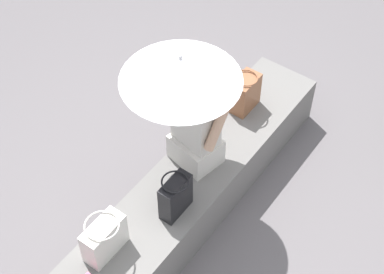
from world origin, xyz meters
TOP-DOWN VIEW (x-y plane):
  - ground_plane at (0.00, 0.00)m, footprint 14.00×14.00m
  - stone_bench at (0.00, 0.00)m, footprint 2.92×0.54m
  - person_seated at (-0.19, -0.07)m, footprint 0.34×0.50m
  - parasol at (-0.11, -0.14)m, footprint 0.81×0.81m
  - handbag_black at (0.80, -0.08)m, footprint 0.31×0.23m
  - tote_bag_canvas at (-0.85, -0.07)m, footprint 0.25×0.19m
  - shoulder_bag_spare at (0.27, 0.09)m, footprint 0.25×0.19m

SIDE VIEW (x-z plane):
  - ground_plane at x=0.00m, z-range 0.00..0.00m
  - stone_bench at x=0.00m, z-range 0.00..0.42m
  - handbag_black at x=0.80m, z-range 0.42..0.72m
  - tote_bag_canvas at x=-0.85m, z-range 0.42..0.74m
  - shoulder_bag_spare at x=0.27m, z-range 0.42..0.75m
  - person_seated at x=-0.19m, z-range 0.36..1.26m
  - parasol at x=-0.11m, z-range 0.82..1.85m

